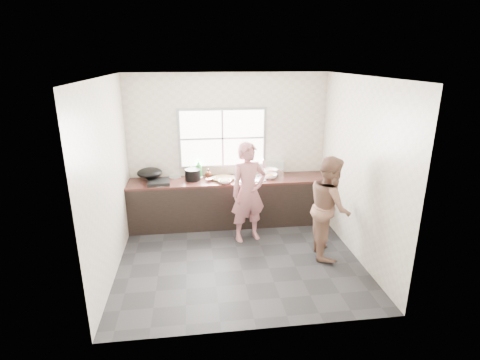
{
  "coord_description": "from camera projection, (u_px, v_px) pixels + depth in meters",
  "views": [
    {
      "loc": [
        -0.63,
        -5.06,
        2.95
      ],
      "look_at": [
        0.1,
        0.65,
        1.05
      ],
      "focal_mm": 28.0,
      "sensor_mm": 36.0,
      "label": 1
    }
  ],
  "objects": [
    {
      "name": "window_frame",
      "position": [
        222.0,
        138.0,
        6.76
      ],
      "size": [
        1.6,
        0.05,
        1.1
      ],
      "primitive_type": "cube",
      "color": "#9EA0A5",
      "rests_on": "wall_back"
    },
    {
      "name": "bottle_brown_short",
      "position": [
        208.0,
        173.0,
        6.78
      ],
      "size": [
        0.13,
        0.13,
        0.15
      ],
      "primitive_type": "imported",
      "rotation": [
        0.0,
        0.0,
        -0.11
      ],
      "color": "#462011",
      "rests_on": "countertop"
    },
    {
      "name": "burner",
      "position": [
        159.0,
        182.0,
        6.47
      ],
      "size": [
        0.4,
        0.4,
        0.06
      ],
      "primitive_type": "cube",
      "rotation": [
        0.0,
        0.0,
        0.07
      ],
      "color": "black",
      "rests_on": "countertop"
    },
    {
      "name": "cutting_board",
      "position": [
        223.0,
        179.0,
        6.68
      ],
      "size": [
        0.42,
        0.42,
        0.04
      ],
      "primitive_type": "cylinder",
      "rotation": [
        0.0,
        0.0,
        0.06
      ],
      "color": "#342714",
      "rests_on": "countertop"
    },
    {
      "name": "dish_rack",
      "position": [
        273.0,
        166.0,
        6.98
      ],
      "size": [
        0.45,
        0.36,
        0.29
      ],
      "primitive_type": "cube",
      "rotation": [
        0.0,
        0.0,
        -0.27
      ],
      "color": "white",
      "rests_on": "countertop"
    },
    {
      "name": "ceiling",
      "position": [
        239.0,
        76.0,
        4.92
      ],
      "size": [
        3.6,
        3.2,
        0.01
      ],
      "primitive_type": "cube",
      "color": "silver",
      "rests_on": "wall_back"
    },
    {
      "name": "bottle_brown_tall",
      "position": [
        191.0,
        172.0,
        6.78
      ],
      "size": [
        0.11,
        0.11,
        0.19
      ],
      "primitive_type": "imported",
      "rotation": [
        0.0,
        0.0,
        0.29
      ],
      "color": "#493012",
      "rests_on": "countertop"
    },
    {
      "name": "sink",
      "position": [
        249.0,
        178.0,
        6.75
      ],
      "size": [
        0.55,
        0.45,
        0.02
      ],
      "primitive_type": "cube",
      "color": "silver",
      "rests_on": "countertop"
    },
    {
      "name": "bowl_held",
      "position": [
        268.0,
        176.0,
        6.79
      ],
      "size": [
        0.23,
        0.23,
        0.06
      ],
      "primitive_type": "imported",
      "rotation": [
        0.0,
        0.0,
        -0.2
      ],
      "color": "white",
      "rests_on": "countertop"
    },
    {
      "name": "cleaver",
      "position": [
        211.0,
        178.0,
        6.61
      ],
      "size": [
        0.21,
        0.21,
        0.01
      ],
      "primitive_type": "cube",
      "rotation": [
        0.0,
        0.0,
        0.72
      ],
      "color": "silver",
      "rests_on": "cutting_board"
    },
    {
      "name": "window_glazing",
      "position": [
        223.0,
        138.0,
        6.74
      ],
      "size": [
        1.5,
        0.01,
        1.0
      ],
      "primitive_type": "cube",
      "color": "white",
      "rests_on": "window_frame"
    },
    {
      "name": "cabinet",
      "position": [
        230.0,
        202.0,
        6.85
      ],
      "size": [
        3.6,
        0.62,
        0.82
      ],
      "primitive_type": "cube",
      "color": "black",
      "rests_on": "floor"
    },
    {
      "name": "wall_right",
      "position": [
        359.0,
        170.0,
        5.56
      ],
      "size": [
        0.01,
        3.2,
        2.7
      ],
      "primitive_type": "cube",
      "color": "beige",
      "rests_on": "ground"
    },
    {
      "name": "bottle_green",
      "position": [
        199.0,
        168.0,
        6.79
      ],
      "size": [
        0.16,
        0.16,
        0.33
      ],
      "primitive_type": "imported",
      "rotation": [
        0.0,
        0.0,
        -0.25
      ],
      "color": "green",
      "rests_on": "countertop"
    },
    {
      "name": "floor",
      "position": [
        239.0,
        258.0,
        5.77
      ],
      "size": [
        3.6,
        3.2,
        0.01
      ],
      "primitive_type": "cube",
      "color": "#252527",
      "rests_on": "ground"
    },
    {
      "name": "pot_lid_right",
      "position": [
        175.0,
        177.0,
        6.81
      ],
      "size": [
        0.27,
        0.27,
        0.01
      ],
      "primitive_type": "cylinder",
      "rotation": [
        0.0,
        0.0,
        0.26
      ],
      "color": "silver",
      "rests_on": "countertop"
    },
    {
      "name": "plate_food",
      "position": [
        197.0,
        177.0,
        6.8
      ],
      "size": [
        0.26,
        0.26,
        0.02
      ],
      "primitive_type": "cylinder",
      "rotation": [
        0.0,
        0.0,
        0.23
      ],
      "color": "white",
      "rests_on": "countertop"
    },
    {
      "name": "wall_left",
      "position": [
        108.0,
        180.0,
        5.12
      ],
      "size": [
        0.01,
        3.2,
        2.7
      ],
      "primitive_type": "cube",
      "color": "beige",
      "rests_on": "ground"
    },
    {
      "name": "person_side",
      "position": [
        330.0,
        207.0,
        5.67
      ],
      "size": [
        0.7,
        0.84,
        1.57
      ],
      "primitive_type": "imported",
      "rotation": [
        0.0,
        0.0,
        1.43
      ],
      "color": "brown",
      "rests_on": "floor"
    },
    {
      "name": "glass_jar",
      "position": [
        189.0,
        174.0,
        6.82
      ],
      "size": [
        0.07,
        0.07,
        0.09
      ],
      "primitive_type": "cylinder",
      "rotation": [
        0.0,
        0.0,
        0.12
      ],
      "color": "white",
      "rests_on": "countertop"
    },
    {
      "name": "faucet",
      "position": [
        248.0,
        167.0,
        6.89
      ],
      "size": [
        0.02,
        0.02,
        0.3
      ],
      "primitive_type": "cylinder",
      "color": "silver",
      "rests_on": "countertop"
    },
    {
      "name": "pot_lid_left",
      "position": [
        161.0,
        185.0,
        6.4
      ],
      "size": [
        0.27,
        0.27,
        0.01
      ],
      "primitive_type": "cylinder",
      "rotation": [
        0.0,
        0.0,
        -0.15
      ],
      "color": "#B4B8BB",
      "rests_on": "countertop"
    },
    {
      "name": "wall_front",
      "position": [
        258.0,
        221.0,
        3.83
      ],
      "size": [
        3.6,
        0.01,
        2.7
      ],
      "primitive_type": "cube",
      "color": "beige",
      "rests_on": "ground"
    },
    {
      "name": "countertop",
      "position": [
        230.0,
        180.0,
        6.72
      ],
      "size": [
        3.6,
        0.64,
        0.04
      ],
      "primitive_type": "cube",
      "color": "#3A1D18",
      "rests_on": "cabinet"
    },
    {
      "name": "wall_back",
      "position": [
        228.0,
        149.0,
        6.85
      ],
      "size": [
        3.6,
        0.01,
        2.7
      ],
      "primitive_type": "cube",
      "color": "beige",
      "rests_on": "ground"
    },
    {
      "name": "bowl_mince",
      "position": [
        225.0,
        181.0,
        6.5
      ],
      "size": [
        0.26,
        0.26,
        0.06
      ],
      "primitive_type": "imported",
      "rotation": [
        0.0,
        0.0,
        -0.15
      ],
      "color": "silver",
      "rests_on": "countertop"
    },
    {
      "name": "woman",
      "position": [
        248.0,
        196.0,
        6.14
      ],
      "size": [
        0.65,
        0.52,
        1.56
      ],
      "primitive_type": "imported",
      "rotation": [
        0.0,
        0.0,
        0.28
      ],
      "color": "#BA6F75",
      "rests_on": "floor"
    },
    {
      "name": "black_pot",
      "position": [
        193.0,
        175.0,
        6.63
      ],
      "size": [
        0.37,
        0.37,
        0.2
      ],
      "primitive_type": "cylinder",
      "rotation": [
        0.0,
        0.0,
        -0.43
      ],
      "color": "black",
      "rests_on": "countertop"
    },
    {
      "name": "bowl_crabs",
      "position": [
        270.0,
        176.0,
        6.75
      ],
      "size": [
        0.27,
        0.27,
        0.07
      ],
      "primitive_type": "imported",
      "rotation": [
        0.0,
        0.0,
        0.36
      ],
      "color": "white",
      "rests_on": "countertop"
    },
    {
      "name": "wok",
      "position": [
        150.0,
        173.0,
        6.6
      ],
      "size": [
        0.54,
        0.54,
        0.17
      ],
      "primitive_type": "ellipsoid",
      "rotation": [
        0.0,
        0.0,
        0.26
      ],
      "color": "black",
      "rests_on": "burner"
    }
  ]
}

